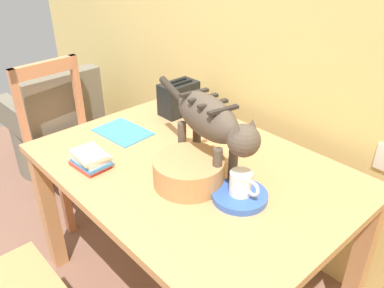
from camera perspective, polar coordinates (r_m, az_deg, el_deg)
name	(u,v)px	position (r m, az deg, el deg)	size (l,w,h in m)	color
wall_rear	(270,14)	(1.98, 11.37, 18.21)	(4.79, 0.11, 2.50)	#EED17A
dining_table	(192,181)	(1.68, 0.00, -5.52)	(1.33, 0.95, 0.74)	tan
cat	(211,122)	(1.46, 2.86, 3.26)	(0.64, 0.20, 0.33)	brown
saucer_bowl	(240,196)	(1.45, 7.01, -7.56)	(0.21, 0.21, 0.03)	blue
coffee_mug	(241,183)	(1.41, 7.27, -5.74)	(0.13, 0.08, 0.09)	white
magazine	(123,132)	(1.92, -10.11, 1.78)	(0.26, 0.19, 0.01)	#3E93C8
book_stack	(90,159)	(1.66, -14.68, -2.19)	(0.17, 0.13, 0.07)	#E44235
wicker_basket	(189,171)	(1.49, -0.48, -3.98)	(0.27, 0.27, 0.11)	tan
toaster	(179,98)	(2.06, -1.97, 6.73)	(0.12, 0.20, 0.18)	black
wooden_chair_far	(69,142)	(2.52, -17.66, 0.30)	(0.44, 0.44, 0.93)	tan
wicker_armchair	(57,133)	(3.06, -19.25, 1.55)	(0.61, 0.61, 0.78)	#706A5A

